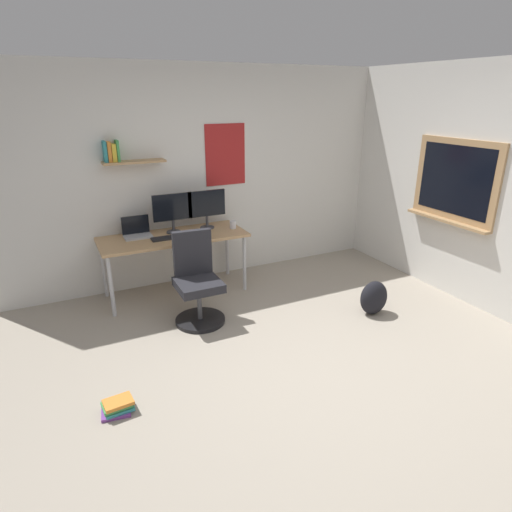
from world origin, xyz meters
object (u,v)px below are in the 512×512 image
object	(u,v)px
office_chair	(197,284)
computer_mouse	(192,234)
monitor_secondary	(207,206)
book_stack_on_floor	(118,407)
desk	(174,241)
monitor_primary	(173,210)
backpack	(374,298)
keyboard	(168,238)
coffee_mug	(233,225)
laptop	(137,232)

from	to	relation	value
office_chair	computer_mouse	distance (m)	0.76
office_chair	monitor_secondary	world-z (taller)	monitor_secondary
monitor_secondary	book_stack_on_floor	bearing A→B (deg)	-126.60
office_chair	book_stack_on_floor	distance (m)	1.55
computer_mouse	monitor_secondary	bearing A→B (deg)	36.15
desk	book_stack_on_floor	xyz separation A→B (m)	(-1.00, -1.86, -0.61)
monitor_primary	backpack	size ratio (longest dim) A/B	1.23
computer_mouse	book_stack_on_floor	bearing A→B (deg)	-124.02
computer_mouse	monitor_primary	bearing A→B (deg)	128.96
monitor_primary	book_stack_on_floor	xyz separation A→B (m)	(-1.04, -1.96, -0.94)
keyboard	desk	bearing A→B (deg)	45.00
monitor_primary	book_stack_on_floor	size ratio (longest dim) A/B	1.85
keyboard	coffee_mug	size ratio (longest dim) A/B	4.02
desk	office_chair	bearing A→B (deg)	-88.34
monitor_primary	backpack	bearing A→B (deg)	-42.03
office_chair	coffee_mug	xyz separation A→B (m)	(0.71, 0.71, 0.36)
monitor_primary	backpack	distance (m)	2.46
backpack	desk	bearing A→B (deg)	140.68
monitor_primary	keyboard	world-z (taller)	monitor_primary
office_chair	backpack	world-z (taller)	office_chair
desk	keyboard	world-z (taller)	keyboard
desk	backpack	distance (m)	2.34
monitor_secondary	computer_mouse	distance (m)	0.41
desk	monitor_secondary	xyz separation A→B (m)	(0.46, 0.11, 0.33)
desk	monitor_primary	size ratio (longest dim) A/B	3.60
monitor_primary	desk	bearing A→B (deg)	-111.09
backpack	computer_mouse	bearing A→B (deg)	139.03
desk	computer_mouse	distance (m)	0.23
desk	laptop	world-z (taller)	laptop
laptop	coffee_mug	size ratio (longest dim) A/B	3.37
desk	book_stack_on_floor	size ratio (longest dim) A/B	6.65
office_chair	laptop	bearing A→B (deg)	113.85
laptop	computer_mouse	size ratio (longest dim) A/B	2.98
computer_mouse	laptop	bearing A→B (deg)	157.25
coffee_mug	book_stack_on_floor	distance (m)	2.62
office_chair	computer_mouse	size ratio (longest dim) A/B	9.13
computer_mouse	coffee_mug	distance (m)	0.54
laptop	keyboard	world-z (taller)	laptop
desk	monitor_primary	distance (m)	0.35
coffee_mug	monitor_secondary	bearing A→B (deg)	152.79
monitor_primary	book_stack_on_floor	bearing A→B (deg)	-117.94
book_stack_on_floor	desk	bearing A→B (deg)	61.68
monitor_primary	keyboard	bearing A→B (deg)	-123.15
desk	backpack	size ratio (longest dim) A/B	4.41
computer_mouse	coffee_mug	world-z (taller)	coffee_mug
laptop	backpack	xyz separation A→B (m)	(2.15, -1.61, -0.59)
monitor_primary	keyboard	size ratio (longest dim) A/B	1.25
laptop	book_stack_on_floor	bearing A→B (deg)	-107.25
desk	office_chair	xyz separation A→B (m)	(0.02, -0.74, -0.25)
keyboard	computer_mouse	distance (m)	0.28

